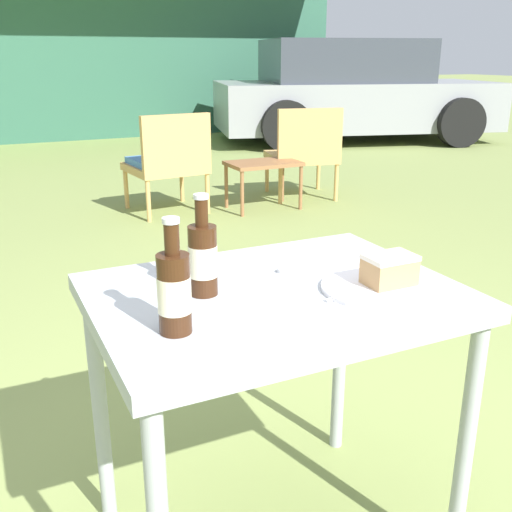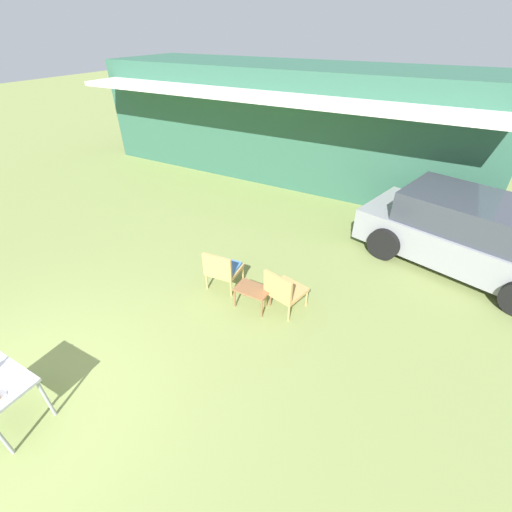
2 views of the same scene
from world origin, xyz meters
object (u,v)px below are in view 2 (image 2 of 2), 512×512
wicker_chair_cushioned (223,268)px  wicker_chair_plain (283,290)px  parked_car (465,233)px  garden_side_table (253,291)px

wicker_chair_cushioned → wicker_chair_plain: bearing=173.5°
parked_car → garden_side_table: parked_car is taller
parked_car → wicker_chair_cushioned: (-3.75, -2.99, -0.26)m
wicker_chair_cushioned → garden_side_table: size_ratio=1.38×
garden_side_table → wicker_chair_plain: bearing=20.7°
wicker_chair_cushioned → wicker_chair_plain: (1.23, -0.02, 0.01)m
parked_car → wicker_chair_cushioned: size_ratio=5.37×
wicker_chair_cushioned → wicker_chair_plain: same height
wicker_chair_plain → wicker_chair_cushioned: bearing=12.2°
wicker_chair_plain → parked_car: bearing=-116.7°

